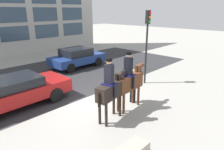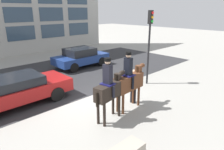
{
  "view_description": "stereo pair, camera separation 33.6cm",
  "coord_description": "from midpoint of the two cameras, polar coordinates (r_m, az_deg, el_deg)",
  "views": [
    {
      "loc": [
        -5.8,
        -6.81,
        4.23
      ],
      "look_at": [
        0.22,
        -1.09,
        1.5
      ],
      "focal_mm": 32.0,
      "sensor_mm": 36.0,
      "label": 1
    },
    {
      "loc": [
        -5.56,
        -7.05,
        4.23
      ],
      "look_at": [
        0.22,
        -1.09,
        1.5
      ],
      "focal_mm": 32.0,
      "sensor_mm": 36.0,
      "label": 2
    }
  ],
  "objects": [
    {
      "name": "ground_plane",
      "position": [
        9.9,
        -4.33,
        -7.14
      ],
      "size": [
        80.0,
        80.0,
        0.0
      ],
      "primitive_type": "plane",
      "color": "#9E9B93"
    },
    {
      "name": "mounted_horse_lead",
      "position": [
        7.69,
        0.51,
        -3.97
      ],
      "size": [
        1.8,
        0.65,
        2.56
      ],
      "rotation": [
        0.0,
        0.0,
        0.16
      ],
      "color": "black",
      "rests_on": "ground_plane"
    },
    {
      "name": "mounted_horse_companion",
      "position": [
        8.65,
        6.09,
        -1.62
      ],
      "size": [
        1.97,
        0.65,
        2.58
      ],
      "rotation": [
        0.0,
        0.0,
        0.05
      ],
      "color": "#59331E",
      "rests_on": "ground_plane"
    },
    {
      "name": "road_surface",
      "position": [
        13.65,
        -17.24,
        -0.68
      ],
      "size": [
        22.63,
        8.5,
        0.01
      ],
      "color": "#2D2D30",
      "rests_on": "ground_plane"
    },
    {
      "name": "traffic_light",
      "position": [
        11.55,
        11.53,
        10.76
      ],
      "size": [
        0.24,
        0.29,
        4.2
      ],
      "color": "black",
      "rests_on": "ground_plane"
    },
    {
      "name": "pedestrian_bystander",
      "position": [
        9.29,
        7.19,
        -2.51
      ],
      "size": [
        0.82,
        0.54,
        1.64
      ],
      "rotation": [
        0.0,
        0.0,
        -2.97
      ],
      "color": "black",
      "rests_on": "ground_plane"
    },
    {
      "name": "street_car_far_lane",
      "position": [
        15.54,
        -8.29,
        5.13
      ],
      "size": [
        4.16,
        2.02,
        1.46
      ],
      "color": "navy",
      "rests_on": "ground_plane"
    },
    {
      "name": "street_car_near_lane",
      "position": [
        10.09,
        -24.81,
        -3.77
      ],
      "size": [
        4.78,
        2.08,
        1.37
      ],
      "color": "maroon",
      "rests_on": "ground_plane"
    }
  ]
}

